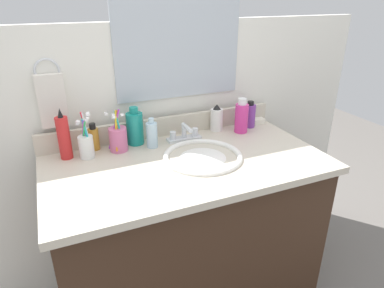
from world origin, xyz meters
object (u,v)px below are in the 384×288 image
(bottle_soap_pink, at_px, (241,117))
(bottle_spray_red, at_px, (64,137))
(cup_pink, at_px, (118,138))
(soap_bar, at_px, (258,121))
(bottle_mouthwash_teal, at_px, (135,128))
(bottle_cream_purple, at_px, (250,115))
(bottle_lotion_white, at_px, (217,119))
(faucet, at_px, (185,135))
(bottle_gel_clear, at_px, (152,135))
(cup_white_ceramic, at_px, (86,144))
(bottle_oil_amber, at_px, (94,138))
(hand_towel, at_px, (52,101))

(bottle_soap_pink, xyz_separation_m, bottle_spray_red, (-0.81, 0.04, 0.02))
(bottle_spray_red, height_order, cup_pink, bottle_spray_red)
(bottle_soap_pink, relative_size, soap_bar, 2.64)
(soap_bar, bearing_deg, bottle_mouthwash_teal, -179.73)
(bottle_cream_purple, xyz_separation_m, cup_pink, (-0.67, -0.02, -0.00))
(bottle_lotion_white, distance_m, soap_bar, 0.25)
(faucet, relative_size, bottle_gel_clear, 1.19)
(cup_pink, relative_size, cup_white_ceramic, 0.94)
(bottle_spray_red, bearing_deg, bottle_gel_clear, -5.69)
(faucet, xyz_separation_m, bottle_lotion_white, (0.19, 0.06, 0.03))
(bottle_gel_clear, distance_m, bottle_oil_amber, 0.25)
(bottle_spray_red, distance_m, bottle_gel_clear, 0.36)
(bottle_spray_red, distance_m, cup_white_ceramic, 0.09)
(bottle_lotion_white, distance_m, cup_pink, 0.50)
(cup_pink, bearing_deg, faucet, -1.67)
(bottle_gel_clear, height_order, soap_bar, bottle_gel_clear)
(bottle_oil_amber, height_order, soap_bar, bottle_oil_amber)
(bottle_gel_clear, bearing_deg, faucet, 4.78)
(bottle_spray_red, distance_m, bottle_cream_purple, 0.88)
(hand_towel, bearing_deg, bottle_gel_clear, -18.91)
(hand_towel, distance_m, bottle_mouthwash_teal, 0.35)
(cup_pink, bearing_deg, bottle_gel_clear, -8.75)
(faucet, xyz_separation_m, bottle_oil_amber, (-0.40, 0.06, 0.02))
(bottle_soap_pink, relative_size, bottle_cream_purple, 1.27)
(bottle_mouthwash_teal, distance_m, cup_pink, 0.10)
(bottle_mouthwash_teal, relative_size, cup_pink, 0.92)
(bottle_lotion_white, distance_m, bottle_spray_red, 0.71)
(bottle_gel_clear, relative_size, bottle_oil_amber, 1.13)
(bottle_mouthwash_teal, bearing_deg, cup_white_ceramic, -164.91)
(bottle_mouthwash_teal, xyz_separation_m, bottle_spray_red, (-0.30, -0.03, 0.02))
(cup_pink, height_order, cup_white_ceramic, cup_white_ceramic)
(soap_bar, bearing_deg, bottle_oil_amber, 179.57)
(soap_bar, bearing_deg, bottle_spray_red, -177.91)
(faucet, distance_m, soap_bar, 0.44)
(cup_white_ceramic, bearing_deg, soap_bar, 4.08)
(bottle_mouthwash_teal, xyz_separation_m, cup_pink, (-0.09, -0.05, -0.02))
(bottle_lotion_white, xyz_separation_m, cup_white_ceramic, (-0.63, -0.06, -0.00))
(bottle_mouthwash_teal, relative_size, bottle_spray_red, 0.80)
(hand_towel, distance_m, bottle_gel_clear, 0.43)
(bottle_spray_red, bearing_deg, faucet, -2.47)
(bottle_lotion_white, distance_m, bottle_cream_purple, 0.18)
(cup_white_ceramic, bearing_deg, bottle_lotion_white, 5.49)
(bottle_lotion_white, height_order, bottle_cream_purple, same)
(bottle_soap_pink, distance_m, bottle_gel_clear, 0.45)
(bottle_lotion_white, bearing_deg, bottle_gel_clear, -169.00)
(bottle_mouthwash_teal, height_order, bottle_spray_red, bottle_spray_red)
(bottle_soap_pink, distance_m, bottle_cream_purple, 0.09)
(hand_towel, bearing_deg, soap_bar, -3.43)
(bottle_oil_amber, relative_size, soap_bar, 1.86)
(faucet, height_order, bottle_spray_red, bottle_spray_red)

